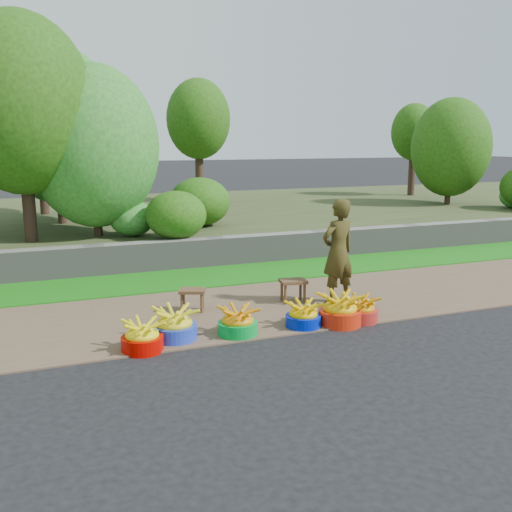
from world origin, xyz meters
name	(u,v)px	position (x,y,z in m)	size (l,w,h in m)	color
ground_plane	(314,333)	(0.00, 0.00, 0.00)	(120.00, 120.00, 0.00)	black
dirt_shoulder	(275,305)	(0.00, 1.25, 0.01)	(80.00, 2.50, 0.02)	brown
grass_verge	(230,275)	(0.00, 3.25, 0.02)	(80.00, 1.50, 0.04)	#176D11
retaining_wall	(215,252)	(0.00, 4.10, 0.28)	(80.00, 0.35, 0.55)	slate
earth_bank	(160,220)	(0.00, 9.00, 0.25)	(80.00, 10.00, 0.50)	#384121
basin_a	(142,337)	(-2.10, 0.16, 0.16)	(0.48, 0.48, 0.36)	#AE0500
basin_b	(175,326)	(-1.68, 0.37, 0.18)	(0.54, 0.54, 0.40)	#1F37B8
basin_c	(238,323)	(-0.92, 0.25, 0.16)	(0.49, 0.49, 0.37)	#02902B
basin_d	(303,316)	(-0.04, 0.23, 0.15)	(0.46, 0.46, 0.34)	#011AB0
basin_e	(340,311)	(0.45, 0.17, 0.19)	(0.56, 0.56, 0.42)	red
basin_f	(361,310)	(0.79, 0.19, 0.15)	(0.45, 0.45, 0.34)	#A7221D
stool_left	(192,294)	(-1.18, 1.39, 0.27)	(0.43, 0.38, 0.31)	#4F341F
stool_right	(293,284)	(0.31, 1.29, 0.29)	(0.42, 0.34, 0.33)	#4F341F
vendor_woman	(338,252)	(0.88, 1.00, 0.78)	(0.56, 0.37, 1.53)	black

